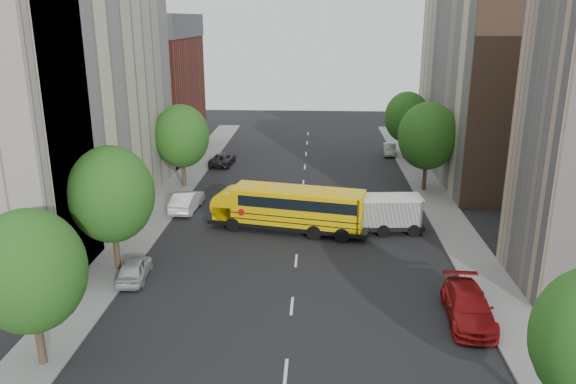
# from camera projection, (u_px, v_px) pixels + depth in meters

# --- Properties ---
(ground) EXTENTS (120.00, 120.00, 0.00)m
(ground) POSITION_uv_depth(u_px,v_px,m) (297.00, 249.00, 38.22)
(ground) COLOR black
(ground) RESTS_ON ground
(sidewalk_left) EXTENTS (3.00, 80.00, 0.12)m
(sidewalk_left) POSITION_uv_depth(u_px,v_px,m) (152.00, 220.00, 43.55)
(sidewalk_left) COLOR slate
(sidewalk_left) RESTS_ON ground
(sidewalk_right) EXTENTS (3.00, 80.00, 0.12)m
(sidewalk_right) POSITION_uv_depth(u_px,v_px,m) (451.00, 225.00, 42.40)
(sidewalk_right) COLOR slate
(sidewalk_right) RESTS_ON ground
(lane_markings) EXTENTS (0.15, 64.00, 0.01)m
(lane_markings) POSITION_uv_depth(u_px,v_px,m) (302.00, 203.00, 47.76)
(lane_markings) COLOR silver
(lane_markings) RESTS_ON ground
(building_left_cream) EXTENTS (10.00, 26.00, 20.00)m
(building_left_cream) POSITION_uv_depth(u_px,v_px,m) (60.00, 89.00, 41.88)
(building_left_cream) COLOR #BDB698
(building_left_cream) RESTS_ON ground
(building_left_redbrick) EXTENTS (10.00, 15.00, 13.00)m
(building_left_redbrick) POSITION_uv_depth(u_px,v_px,m) (149.00, 96.00, 63.90)
(building_left_redbrick) COLOR maroon
(building_left_redbrick) RESTS_ON ground
(building_right_far) EXTENTS (10.00, 22.00, 18.00)m
(building_right_far) POSITION_uv_depth(u_px,v_px,m) (493.00, 84.00, 53.74)
(building_right_far) COLOR beige
(building_right_far) RESTS_ON ground
(building_right_sidewall) EXTENTS (10.10, 0.30, 18.00)m
(building_right_sidewall) POSITION_uv_depth(u_px,v_px,m) (535.00, 100.00, 43.24)
(building_right_sidewall) COLOR brown
(building_right_sidewall) RESTS_ON ground
(street_tree_0) EXTENTS (4.80, 4.80, 7.41)m
(street_tree_0) POSITION_uv_depth(u_px,v_px,m) (30.00, 271.00, 24.04)
(street_tree_0) COLOR #38281C
(street_tree_0) RESTS_ON ground
(street_tree_1) EXTENTS (5.12, 5.12, 7.90)m
(street_tree_1) POSITION_uv_depth(u_px,v_px,m) (111.00, 194.00, 33.49)
(street_tree_1) COLOR #38281C
(street_tree_1) RESTS_ON ground
(street_tree_2) EXTENTS (4.99, 4.99, 7.71)m
(street_tree_2) POSITION_uv_depth(u_px,v_px,m) (182.00, 136.00, 50.70)
(street_tree_2) COLOR #38281C
(street_tree_2) RESTS_ON ground
(street_tree_4) EXTENTS (5.25, 5.25, 8.10)m
(street_tree_4) POSITION_uv_depth(u_px,v_px,m) (428.00, 136.00, 49.52)
(street_tree_4) COLOR #38281C
(street_tree_4) RESTS_ON ground
(street_tree_5) EXTENTS (4.86, 4.86, 7.51)m
(street_tree_5) POSITION_uv_depth(u_px,v_px,m) (407.00, 117.00, 61.08)
(street_tree_5) COLOR #38281C
(street_tree_5) RESTS_ON ground
(school_bus) EXTENTS (12.16, 5.16, 3.35)m
(school_bus) POSITION_uv_depth(u_px,v_px,m) (287.00, 206.00, 40.97)
(school_bus) COLOR black
(school_bus) RESTS_ON ground
(safari_truck) EXTENTS (6.53, 2.87, 2.72)m
(safari_truck) POSITION_uv_depth(u_px,v_px,m) (380.00, 213.00, 40.82)
(safari_truck) COLOR black
(safari_truck) RESTS_ON ground
(parked_car_0) EXTENTS (1.94, 4.10, 1.35)m
(parked_car_0) POSITION_uv_depth(u_px,v_px,m) (134.00, 269.00, 33.56)
(parked_car_0) COLOR #B1B2B8
(parked_car_0) RESTS_ON ground
(parked_car_1) EXTENTS (2.01, 4.96, 1.60)m
(parked_car_1) POSITION_uv_depth(u_px,v_px,m) (187.00, 201.00, 45.67)
(parked_car_1) COLOR silver
(parked_car_1) RESTS_ON ground
(parked_car_2) EXTENTS (2.49, 4.86, 1.31)m
(parked_car_2) POSITION_uv_depth(u_px,v_px,m) (223.00, 159.00, 59.81)
(parked_car_2) COLOR black
(parked_car_2) RESTS_ON ground
(parked_car_3) EXTENTS (2.56, 5.64, 1.60)m
(parked_car_3) POSITION_uv_depth(u_px,v_px,m) (468.00, 306.00, 28.93)
(parked_car_3) COLOR maroon
(parked_car_3) RESTS_ON ground
(parked_car_5) EXTENTS (1.66, 4.00, 1.29)m
(parked_car_5) POSITION_uv_depth(u_px,v_px,m) (390.00, 149.00, 64.39)
(parked_car_5) COLOR gray
(parked_car_5) RESTS_ON ground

